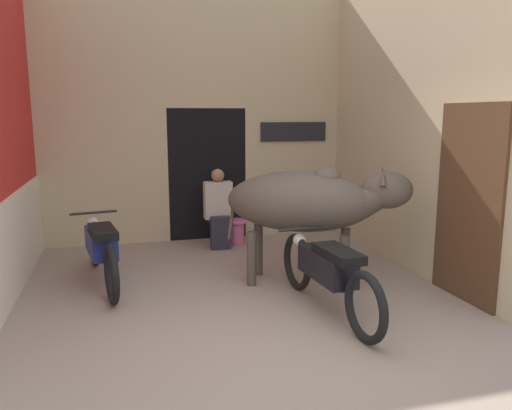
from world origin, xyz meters
TOP-DOWN VIEW (x-y plane):
  - ground_plane at (0.00, 0.00)m, footprint 30.00×30.00m
  - wall_back_with_doorway at (0.06, 4.39)m, footprint 4.72×0.93m
  - wall_right_with_door at (2.45, 2.02)m, footprint 0.22×4.14m
  - cow at (0.91, 1.66)m, footprint 2.13×1.46m
  - motorcycle_near at (0.76, 0.78)m, footprint 0.58×2.09m
  - motorcycle_far at (-1.44, 2.33)m, footprint 0.60×2.13m
  - shopkeeper_seated at (0.21, 3.57)m, footprint 0.41×0.33m
  - plastic_stool at (0.50, 3.64)m, footprint 0.34×0.34m

SIDE VIEW (x-z plane):
  - ground_plane at x=0.00m, z-range 0.00..0.00m
  - plastic_stool at x=0.50m, z-range 0.02..0.40m
  - motorcycle_near at x=0.76m, z-range 0.06..0.82m
  - motorcycle_far at x=-1.44m, z-range 0.06..0.82m
  - shopkeeper_seated at x=0.21m, z-range 0.02..1.20m
  - cow at x=0.91m, z-range 0.28..1.69m
  - wall_back_with_doorway at x=0.06m, z-range -0.33..3.62m
  - wall_right_with_door at x=2.45m, z-range -0.03..3.92m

